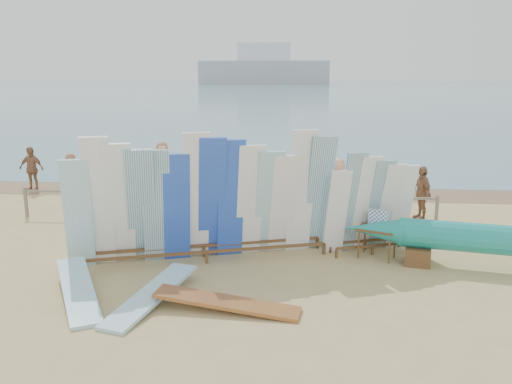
# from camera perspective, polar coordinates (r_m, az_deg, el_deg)

# --- Properties ---
(ground) EXTENTS (160.00, 160.00, 0.00)m
(ground) POSITION_cam_1_polar(r_m,az_deg,el_deg) (12.99, -5.24, -6.66)
(ground) COLOR tan
(ground) RESTS_ON ground
(ocean) EXTENTS (320.00, 240.00, 0.02)m
(ocean) POSITION_cam_1_polar(r_m,az_deg,el_deg) (140.15, 4.22, 10.75)
(ocean) COLOR slate
(ocean) RESTS_ON ground
(wet_sand_strip) EXTENTS (40.00, 2.60, 0.01)m
(wet_sand_strip) POSITION_cam_1_polar(r_m,az_deg,el_deg) (19.86, -1.56, 0.14)
(wet_sand_strip) COLOR brown
(wet_sand_strip) RESTS_ON ground
(distant_ship) EXTENTS (45.00, 8.00, 14.00)m
(distant_ship) POSITION_cam_1_polar(r_m,az_deg,el_deg) (192.59, 0.85, 12.83)
(distant_ship) COLOR #999EA3
(distant_ship) RESTS_ON ocean
(fence) EXTENTS (12.08, 0.08, 0.90)m
(fence) POSITION_cam_1_polar(r_m,az_deg,el_deg) (15.66, -3.34, -0.89)
(fence) COLOR #7B6C5D
(fence) RESTS_ON ground
(main_surfboard_rack) EXTENTS (5.99, 2.52, 3.01)m
(main_surfboard_rack) POSITION_cam_1_polar(r_m,az_deg,el_deg) (12.31, -5.43, -1.19)
(main_surfboard_rack) COLOR brown
(main_surfboard_rack) RESTS_ON ground
(side_surfboard_rack) EXTENTS (2.24, 1.23, 2.50)m
(side_surfboard_rack) POSITION_cam_1_polar(r_m,az_deg,el_deg) (13.12, 11.92, -1.59)
(side_surfboard_rack) COLOR brown
(side_surfboard_rack) RESTS_ON ground
(vendor_table) EXTENTS (1.06, 0.92, 1.17)m
(vendor_table) POSITION_cam_1_polar(r_m,az_deg,el_deg) (12.96, 12.60, -5.15)
(vendor_table) COLOR brown
(vendor_table) RESTS_ON ground
(flat_board_c) EXTENTS (2.75, 0.89, 0.29)m
(flat_board_c) POSITION_cam_1_polar(r_m,az_deg,el_deg) (10.15, -3.08, -12.29)
(flat_board_c) COLOR #9A5C2A
(flat_board_c) RESTS_ON ground
(flat_board_b) EXTENTS (1.28, 2.75, 0.30)m
(flat_board_b) POSITION_cam_1_polar(r_m,az_deg,el_deg) (10.64, -10.92, -11.31)
(flat_board_b) COLOR #86C2D6
(flat_board_b) RESTS_ON ground
(flat_board_a) EXTENTS (1.79, 2.62, 0.40)m
(flat_board_a) POSITION_cam_1_polar(r_m,az_deg,el_deg) (11.11, -18.16, -10.66)
(flat_board_a) COLOR #86C2D6
(flat_board_a) RESTS_ON ground
(beach_chair_left) EXTENTS (0.56, 0.57, 0.82)m
(beach_chair_left) POSITION_cam_1_polar(r_m,az_deg,el_deg) (16.56, -2.34, -1.53)
(beach_chair_left) COLOR red
(beach_chair_left) RESTS_ON ground
(beach_chair_right) EXTENTS (0.58, 0.60, 0.83)m
(beach_chair_right) POSITION_cam_1_polar(r_m,az_deg,el_deg) (16.42, -0.05, -1.63)
(beach_chair_right) COLOR red
(beach_chair_right) RESTS_ON ground
(stroller) EXTENTS (0.87, 1.02, 1.20)m
(stroller) POSITION_cam_1_polar(r_m,az_deg,el_deg) (16.49, 5.02, -0.76)
(stroller) COLOR red
(stroller) RESTS_ON ground
(beachgoer_4) EXTENTS (1.16, 0.77, 1.83)m
(beachgoer_4) POSITION_cam_1_polar(r_m,az_deg,el_deg) (17.82, -5.94, 1.64)
(beachgoer_4) COLOR #8C6042
(beachgoer_4) RESTS_ON ground
(beachgoer_11) EXTENTS (1.71, 0.94, 1.75)m
(beachgoer_11) POSITION_cam_1_polar(r_m,az_deg,el_deg) (20.44, -9.80, 2.82)
(beachgoer_11) COLOR beige
(beachgoer_11) RESTS_ON ground
(beachgoer_1) EXTENTS (0.67, 0.40, 1.78)m
(beachgoer_1) POSITION_cam_1_polar(r_m,az_deg,el_deg) (18.10, -18.78, 1.12)
(beachgoer_1) COLOR #8C6042
(beachgoer_1) RESTS_ON ground
(beachgoer_6) EXTENTS (0.92, 0.74, 1.70)m
(beachgoer_6) POSITION_cam_1_polar(r_m,az_deg,el_deg) (16.71, 8.54, 0.62)
(beachgoer_6) COLOR tan
(beachgoer_6) RESTS_ON ground
(beachgoer_extra_1) EXTENTS (0.99, 0.52, 1.62)m
(beachgoer_extra_1) POSITION_cam_1_polar(r_m,az_deg,el_deg) (21.38, -22.58, 2.28)
(beachgoer_extra_1) COLOR #8C6042
(beachgoer_extra_1) RESTS_ON ground
(beachgoer_8) EXTENTS (0.94, 0.97, 1.88)m
(beachgoer_8) POSITION_cam_1_polar(r_m,az_deg,el_deg) (17.68, 6.74, 1.61)
(beachgoer_8) COLOR beige
(beachgoer_8) RESTS_ON ground
(beachgoer_10) EXTENTS (0.65, 1.01, 1.59)m
(beachgoer_10) POSITION_cam_1_polar(r_m,az_deg,el_deg) (16.55, 17.02, -0.10)
(beachgoer_10) COLOR #8C6042
(beachgoer_10) RESTS_ON ground
(beachgoer_3) EXTENTS (1.13, 0.89, 1.62)m
(beachgoer_3) POSITION_cam_1_polar(r_m,az_deg,el_deg) (18.36, -3.00, 1.69)
(beachgoer_3) COLOR tan
(beachgoer_3) RESTS_ON ground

